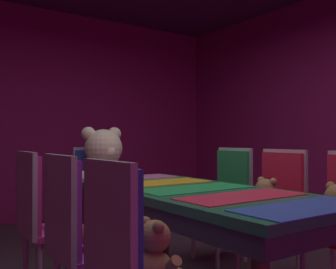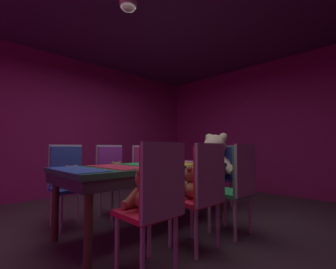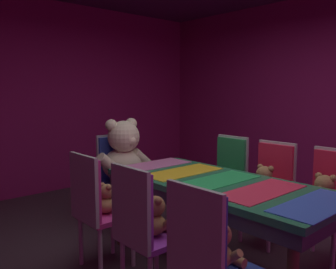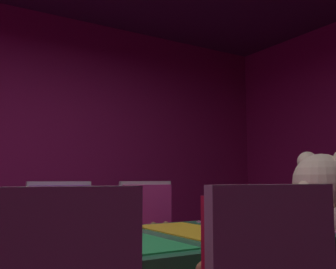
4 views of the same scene
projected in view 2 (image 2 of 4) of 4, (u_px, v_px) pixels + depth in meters
ground_plane at (148, 229)px, 2.66m from camera, size 7.90×7.90×0.00m
wall_back at (263, 127)px, 4.95m from camera, size 5.20×0.12×2.80m
wall_left at (67, 125)px, 4.61m from camera, size 0.12×6.40×2.80m
banquet_table at (148, 172)px, 2.70m from camera, size 0.90×2.02×0.75m
chair_left_0 at (67, 175)px, 2.88m from camera, size 0.42×0.41×0.98m
teddy_left_0 at (72, 178)px, 2.77m from camera, size 0.23×0.29×0.27m
chair_left_1 at (112, 172)px, 3.29m from camera, size 0.42×0.41×0.98m
teddy_left_1 at (117, 174)px, 3.18m from camera, size 0.24×0.31×0.29m
chair_left_2 at (146, 169)px, 3.72m from camera, size 0.42×0.41×0.98m
teddy_left_2 at (151, 172)px, 3.62m from camera, size 0.21×0.27×0.26m
chair_right_0 at (157, 195)px, 1.69m from camera, size 0.42×0.41×0.98m
teddy_right_0 at (145, 191)px, 1.80m from camera, size 0.27×0.35×0.33m
chair_right_1 at (204, 186)px, 2.10m from camera, size 0.42×0.41×0.98m
teddy_right_1 at (192, 184)px, 2.21m from camera, size 0.26×0.34×0.32m
chair_right_2 at (239, 180)px, 2.48m from camera, size 0.42×0.41×0.98m
throne_chair at (221, 169)px, 3.76m from camera, size 0.41×0.42×0.98m
king_teddy_bear at (215, 159)px, 3.65m from camera, size 0.76×0.59×0.72m
pendant_light at (128, 3)px, 2.52m from camera, size 0.20×0.20×0.20m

